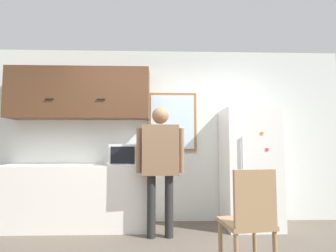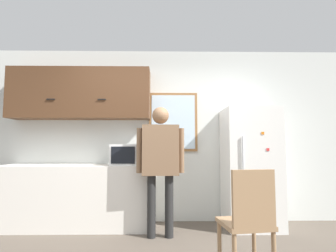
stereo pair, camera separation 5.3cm
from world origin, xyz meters
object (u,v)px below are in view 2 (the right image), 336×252
object	(u,v)px
refrigerator	(250,167)
chair	(248,217)
person	(160,156)
microwave	(128,155)

from	to	relation	value
refrigerator	chair	bearing A→B (deg)	-109.28
refrigerator	person	bearing A→B (deg)	-163.31
person	chair	xyz separation A→B (m)	(0.80, -1.04, -0.50)
refrigerator	chair	size ratio (longest dim) A/B	1.80
refrigerator	chair	distance (m)	1.55
refrigerator	microwave	bearing A→B (deg)	-179.31
microwave	chair	distance (m)	1.97
person	chair	world-z (taller)	person
person	refrigerator	bearing A→B (deg)	14.54
microwave	chair	world-z (taller)	microwave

